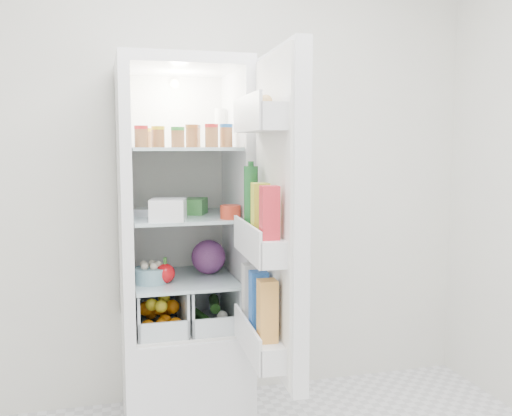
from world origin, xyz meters
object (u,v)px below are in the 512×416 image
object	(u,v)px
refrigerator	(182,291)
red_cabbage	(208,257)
fridge_door	(274,221)
mushroom_bowl	(151,275)

from	to	relation	value
refrigerator	red_cabbage	world-z (taller)	refrigerator
red_cabbage	fridge_door	distance (m)	0.70
mushroom_bowl	fridge_door	distance (m)	0.75
mushroom_bowl	fridge_door	size ratio (longest dim) A/B	0.12
refrigerator	mushroom_bowl	size ratio (longest dim) A/B	11.52
refrigerator	fridge_door	distance (m)	0.82
red_cabbage	mushroom_bowl	world-z (taller)	red_cabbage
mushroom_bowl	refrigerator	bearing A→B (deg)	37.60
refrigerator	mushroom_bowl	bearing A→B (deg)	-142.40
refrigerator	red_cabbage	xyz separation A→B (m)	(0.13, -0.01, 0.17)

